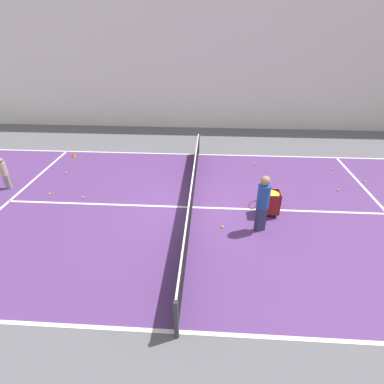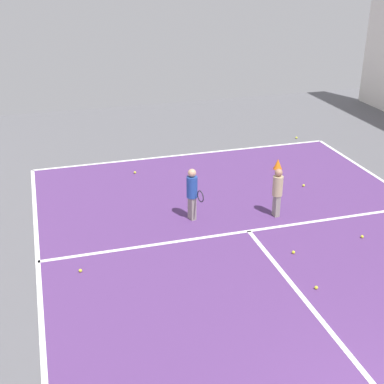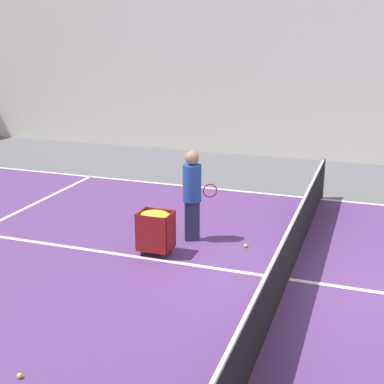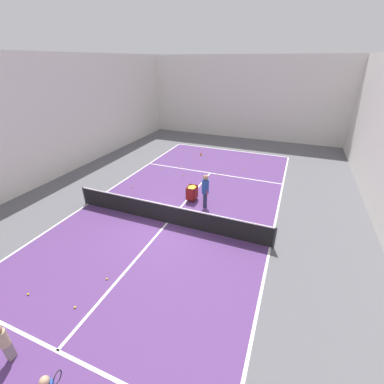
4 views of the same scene
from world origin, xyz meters
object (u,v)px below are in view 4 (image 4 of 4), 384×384
object	(u,v)px
training_cone_1	(201,154)
coach_at_net	(205,189)
child_midcourt	(4,341)
tennis_net	(167,214)
ball_cart	(192,190)

from	to	relation	value
training_cone_1	coach_at_net	bearing A→B (deg)	-68.30
child_midcourt	coach_at_net	bearing A→B (deg)	-13.89
tennis_net	child_midcourt	world-z (taller)	child_midcourt
child_midcourt	training_cone_1	distance (m)	16.67
coach_at_net	child_midcourt	xyz separation A→B (m)	(-2.08, -9.13, -0.33)
ball_cart	training_cone_1	bearing A→B (deg)	106.44
tennis_net	ball_cart	world-z (taller)	tennis_net
tennis_net	ball_cart	xyz separation A→B (m)	(0.26, 2.51, 0.07)
child_midcourt	ball_cart	world-z (taller)	child_midcourt
tennis_net	coach_at_net	world-z (taller)	coach_at_net
ball_cart	training_cone_1	size ratio (longest dim) A/B	3.19
ball_cart	training_cone_1	distance (m)	7.42
child_midcourt	training_cone_1	size ratio (longest dim) A/B	4.69
ball_cart	tennis_net	bearing A→B (deg)	-95.80
training_cone_1	ball_cart	bearing A→B (deg)	-73.56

